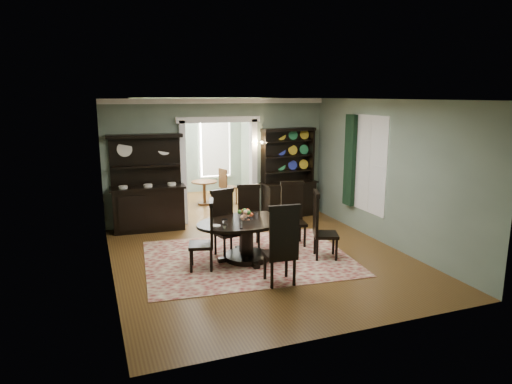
{
  "coord_description": "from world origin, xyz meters",
  "views": [
    {
      "loc": [
        -3.01,
        -7.73,
        3.08
      ],
      "look_at": [
        0.09,
        0.6,
        1.18
      ],
      "focal_mm": 32.0,
      "sensor_mm": 36.0,
      "label": 1
    }
  ],
  "objects_px": {
    "dining_table": "(247,232)",
    "welsh_dresser": "(288,185)",
    "sideboard": "(148,197)",
    "parlor_table": "(204,189)"
  },
  "relations": [
    {
      "from": "sideboard",
      "to": "welsh_dresser",
      "type": "xyz_separation_m",
      "value": [
        3.56,
        0.01,
        0.05
      ]
    },
    {
      "from": "welsh_dresser",
      "to": "parlor_table",
      "type": "bearing_deg",
      "value": 125.19
    },
    {
      "from": "welsh_dresser",
      "to": "parlor_table",
      "type": "relative_size",
      "value": 3.11
    },
    {
      "from": "parlor_table",
      "to": "welsh_dresser",
      "type": "bearing_deg",
      "value": -48.83
    },
    {
      "from": "dining_table",
      "to": "sideboard",
      "type": "relative_size",
      "value": 0.95
    },
    {
      "from": "dining_table",
      "to": "parlor_table",
      "type": "relative_size",
      "value": 2.88
    },
    {
      "from": "sideboard",
      "to": "dining_table",
      "type": "bearing_deg",
      "value": -57.77
    },
    {
      "from": "sideboard",
      "to": "welsh_dresser",
      "type": "relative_size",
      "value": 0.98
    },
    {
      "from": "dining_table",
      "to": "welsh_dresser",
      "type": "height_order",
      "value": "welsh_dresser"
    },
    {
      "from": "sideboard",
      "to": "parlor_table",
      "type": "bearing_deg",
      "value": 50.66
    }
  ]
}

